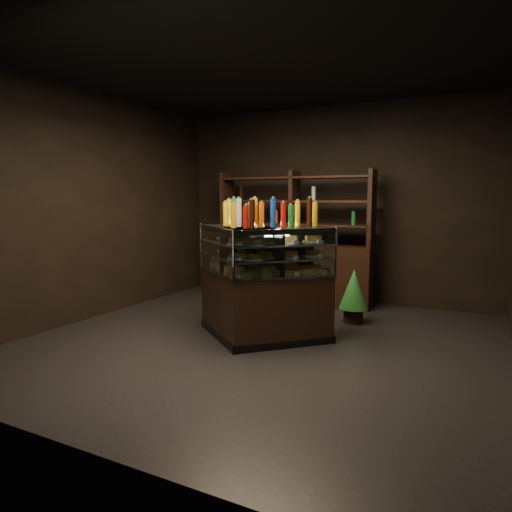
{
  "coord_description": "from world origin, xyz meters",
  "views": [
    {
      "loc": [
        2.19,
        -4.42,
        1.59
      ],
      "look_at": [
        -0.07,
        -0.0,
        0.96
      ],
      "focal_mm": 32.0,
      "sensor_mm": 36.0,
      "label": 1
    }
  ],
  "objects": [
    {
      "name": "room_shell",
      "position": [
        0.0,
        0.0,
        1.94
      ],
      "size": [
        5.02,
        5.02,
        3.01
      ],
      "color": "black",
      "rests_on": "ground"
    },
    {
      "name": "bottles_top",
      "position": [
        -0.09,
        0.1,
        1.42
      ],
      "size": [
        1.23,
        0.74,
        0.3
      ],
      "color": "#147223",
      "rests_on": "display_case"
    },
    {
      "name": "display_case",
      "position": [
        -0.09,
        0.1,
        0.44
      ],
      "size": [
        1.73,
        1.25,
        1.29
      ],
      "rotation": [
        0.0,
        0.0,
        0.04
      ],
      "color": "black",
      "rests_on": "ground"
    },
    {
      "name": "back_shelving",
      "position": [
        -0.46,
        2.05,
        0.61
      ],
      "size": [
        2.41,
        0.5,
        2.0
      ],
      "rotation": [
        0.0,
        0.0,
        0.03
      ],
      "color": "black",
      "rests_on": "ground"
    },
    {
      "name": "food_display",
      "position": [
        -0.09,
        0.09,
        0.97
      ],
      "size": [
        1.4,
        0.89,
        0.4
      ],
      "color": "gold",
      "rests_on": "display_case"
    },
    {
      "name": "ground",
      "position": [
        0.0,
        0.0,
        0.0
      ],
      "size": [
        5.0,
        5.0,
        0.0
      ],
      "primitive_type": "plane",
      "color": "black",
      "rests_on": "ground"
    },
    {
      "name": "potted_conifer",
      "position": [
        0.7,
        1.26,
        0.45
      ],
      "size": [
        0.37,
        0.37,
        0.79
      ],
      "rotation": [
        0.0,
        0.0,
        0.26
      ],
      "color": "black",
      "rests_on": "ground"
    }
  ]
}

